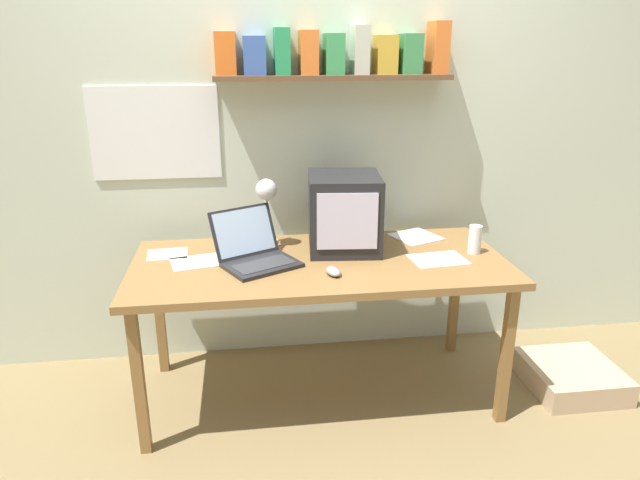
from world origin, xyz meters
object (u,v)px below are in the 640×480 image
at_px(printed_handout, 415,237).
at_px(loose_paper_near_laptop, 168,254).
at_px(juice_glass, 475,241).
at_px(open_notebook, 438,259).
at_px(loose_paper_near_monitor, 197,262).
at_px(laptop, 254,250).
at_px(crt_monitor, 344,212).
at_px(corner_desk, 320,271).
at_px(computer_mouse, 333,271).
at_px(floor_cushion, 571,376).
at_px(desk_lamp, 266,197).

bearing_deg(printed_handout, loose_paper_near_laptop, -175.74).
relative_size(juice_glass, open_notebook, 0.51).
distance_m(loose_paper_near_monitor, loose_paper_near_laptop, 0.19).
xyz_separation_m(laptop, loose_paper_near_monitor, (-0.26, 0.04, -0.06)).
xyz_separation_m(crt_monitor, printed_handout, (0.40, 0.12, -0.18)).
bearing_deg(corner_desk, loose_paper_near_laptop, 166.21).
relative_size(computer_mouse, floor_cushion, 0.26).
bearing_deg(juice_glass, laptop, 179.15).
bearing_deg(computer_mouse, printed_handout, 41.54).
xyz_separation_m(crt_monitor, open_notebook, (0.41, -0.21, -0.18)).
relative_size(computer_mouse, loose_paper_near_monitor, 0.44).
relative_size(desk_lamp, printed_handout, 1.21).
bearing_deg(open_notebook, crt_monitor, 152.28).
distance_m(laptop, desk_lamp, 0.29).
height_order(laptop, printed_handout, laptop).
distance_m(crt_monitor, loose_paper_near_monitor, 0.73).
bearing_deg(computer_mouse, open_notebook, 12.36).
bearing_deg(desk_lamp, loose_paper_near_monitor, -151.70).
bearing_deg(crt_monitor, loose_paper_near_laptop, -176.28).
xyz_separation_m(laptop, open_notebook, (0.85, -0.08, -0.06)).
height_order(laptop, open_notebook, laptop).
distance_m(laptop, loose_paper_near_monitor, 0.27).
height_order(desk_lamp, open_notebook, desk_lamp).
height_order(crt_monitor, desk_lamp, crt_monitor).
bearing_deg(desk_lamp, floor_cushion, -12.25).
distance_m(corner_desk, open_notebook, 0.55).
bearing_deg(crt_monitor, desk_lamp, 173.41).
bearing_deg(open_notebook, loose_paper_near_monitor, 174.00).
distance_m(laptop, printed_handout, 0.88).
xyz_separation_m(desk_lamp, computer_mouse, (0.26, -0.41, -0.23)).
relative_size(crt_monitor, open_notebook, 1.45).
height_order(laptop, loose_paper_near_monitor, laptop).
height_order(corner_desk, open_notebook, open_notebook).
relative_size(corner_desk, crt_monitor, 4.47).
bearing_deg(laptop, juice_glass, -28.41).
xyz_separation_m(juice_glass, loose_paper_near_monitor, (-1.31, 0.05, -0.06)).
relative_size(crt_monitor, desk_lamp, 1.13).
bearing_deg(open_notebook, desk_lamp, 159.31).
bearing_deg(corner_desk, desk_lamp, 135.38).
distance_m(laptop, loose_paper_near_laptop, 0.44).
relative_size(crt_monitor, printed_handout, 1.36).
xyz_separation_m(laptop, loose_paper_near_laptop, (-0.41, 0.16, -0.06)).
height_order(computer_mouse, floor_cushion, computer_mouse).
bearing_deg(loose_paper_near_laptop, desk_lamp, 6.25).
distance_m(juice_glass, printed_handout, 0.34).
xyz_separation_m(desk_lamp, floor_cushion, (1.51, -0.35, -0.91)).
height_order(crt_monitor, floor_cushion, crt_monitor).
distance_m(computer_mouse, loose_paper_near_monitor, 0.64).
bearing_deg(loose_paper_near_laptop, computer_mouse, -25.34).
bearing_deg(open_notebook, laptop, 174.49).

